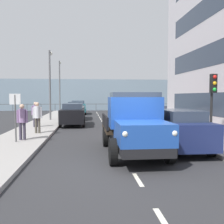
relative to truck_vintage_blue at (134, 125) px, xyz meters
name	(u,v)px	position (x,y,z in m)	size (l,w,h in m)	color
ground_plane	(105,127)	(0.44, -9.29, -1.18)	(80.00, 80.00, 0.00)	#2D2D30
sidewalk_left	(167,125)	(-4.33, -9.29, -1.10)	(2.73, 38.82, 0.15)	#9E9993
sidewalk_right	(40,126)	(5.21, -9.29, -1.10)	(2.73, 38.82, 0.15)	#9E9993
road_centreline_markings	(106,127)	(0.44, -9.09, -1.17)	(0.12, 35.13, 0.01)	silver
sea_horizon	(95,95)	(0.44, -31.70, 1.32)	(80.00, 0.80, 5.00)	gray
seawall_railing	(96,105)	(0.44, -28.10, -0.26)	(28.08, 0.08, 1.20)	#4C5156
truck_vintage_blue	(134,125)	(0.00, 0.00, 0.00)	(2.17, 5.64, 2.43)	black
car_navy_kerbside_near	(178,129)	(-2.02, -0.75, -0.28)	(1.79, 4.21, 1.72)	navy
car_red_kerbside_1	(149,118)	(-2.02, -5.87, -0.28)	(1.90, 4.16, 1.72)	#B21E1E
car_silver_kerbside_2	(133,113)	(-2.02, -11.24, -0.29)	(1.79, 3.91, 1.72)	#B7BABF
car_black_oppositeside_0	(73,114)	(2.90, -10.33, -0.28)	(1.86, 4.27, 1.72)	black
car_grey_oppositeside_1	(76,110)	(2.90, -15.81, -0.28)	(1.80, 4.51, 1.72)	slate
car_teal_oppositeside_2	(78,107)	(2.90, -22.77, -0.28)	(1.96, 4.32, 1.72)	#1E6670
pedestrian_near_railing	(22,119)	(4.96, -3.13, 0.01)	(0.53, 0.34, 1.75)	#383342
pedestrian_in_dark_coat	(37,115)	(4.66, -5.39, 0.03)	(0.53, 0.34, 1.79)	#4C473D
pedestrian_with_bag	(35,112)	(5.35, -8.34, 0.00)	(0.53, 0.34, 1.74)	#383342
traffic_light_near	(213,92)	(-4.25, -2.18, 1.29)	(0.28, 0.41, 3.20)	black
lamp_post_promenade	(50,78)	(5.13, -14.06, 2.72)	(0.32, 1.14, 6.27)	#59595B
lamp_post_far	(60,82)	(5.34, -24.46, 2.97)	(0.32, 1.14, 6.75)	#59595B
street_sign	(15,109)	(5.12, -2.58, 0.50)	(0.50, 0.07, 2.25)	#4C4C4C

